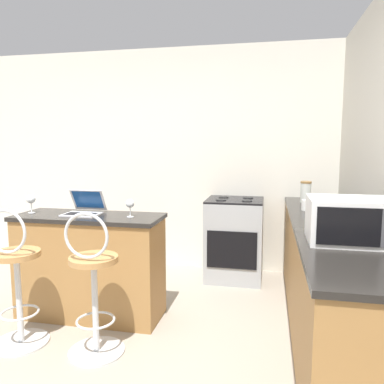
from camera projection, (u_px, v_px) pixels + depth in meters
name	position (u px, v px, depth m)	size (l,w,h in m)	color
ground_plane	(76.00, 375.00, 2.43)	(20.00, 20.00, 0.00)	gray
wall_back	(168.00, 160.00, 4.51)	(12.00, 0.06, 2.60)	silver
breakfast_bar	(90.00, 266.00, 3.23)	(1.25, 0.48, 0.89)	#9E703D
counter_right	(329.00, 279.00, 2.90)	(0.59, 2.81, 0.89)	#9E703D
bar_stool_near	(16.00, 281.00, 2.74)	(0.40, 0.40, 1.04)	silver
bar_stool_far	(93.00, 287.00, 2.62)	(0.40, 0.40, 1.04)	silver
laptop	(85.00, 208.00, 3.23)	(0.30, 0.29, 0.20)	silver
microwave	(350.00, 220.00, 2.28)	(0.49, 0.39, 0.27)	white
stove_range	(234.00, 239.00, 4.13)	(0.61, 0.57, 0.90)	#9EA3A8
mug_white	(307.00, 205.00, 3.39)	(0.10, 0.08, 0.10)	white
wine_glass_tall	(130.00, 204.00, 3.07)	(0.07, 0.07, 0.15)	silver
mug_blue	(323.00, 211.00, 3.08)	(0.09, 0.07, 0.09)	#2D51AD
storage_jar	(306.00, 192.00, 3.85)	(0.11, 0.11, 0.22)	silver
wine_glass_short	(31.00, 200.00, 3.25)	(0.08, 0.08, 0.16)	silver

